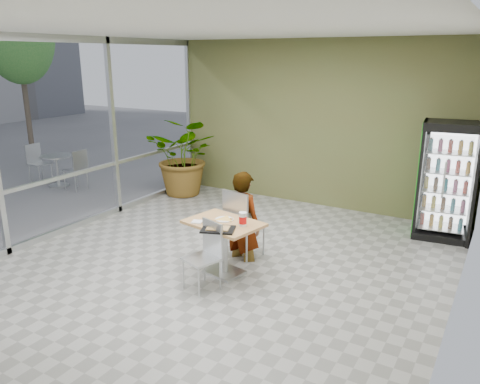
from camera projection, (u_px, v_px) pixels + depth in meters
The scene contains 13 objects.
ground at pixel (216, 268), 6.58m from camera, with size 7.00×7.00×0.00m, color gray.
room_envelope at pixel (215, 157), 6.13m from camera, with size 6.00×7.00×3.20m, color silver, non-canonical shape.
storefront_frame at pixel (60, 138), 7.59m from camera, with size 0.10×7.00×3.20m, color #B1B4B6, non-canonical shape.
dining_table at pixel (224, 237), 6.29m from camera, with size 1.10×0.86×0.75m.
chair_far at pixel (240, 219), 6.76m from camera, with size 0.54×0.54×1.04m.
chair_near at pixel (207, 250), 5.92m from camera, with size 0.49×0.50×0.88m.
seated_woman at pixel (243, 225), 6.83m from camera, with size 0.59×0.38×1.61m, color black.
pizza_plate at pixel (224, 219), 6.30m from camera, with size 0.34×0.26×0.03m.
soda_cup at pixel (243, 219), 6.06m from camera, with size 0.10×0.10×0.18m.
napkin_stack at pixel (197, 222), 6.21m from camera, with size 0.13×0.13×0.02m, color silver.
cafeteria_tray at pixel (218, 229), 5.93m from camera, with size 0.42×0.30×0.02m, color black.
beverage_fridge at pixel (446, 181), 7.48m from camera, with size 0.94×0.75×1.90m.
potted_plant at pixel (186, 156), 9.87m from camera, with size 1.50×1.30×1.67m, color #2C6F2C.
Camera 1 is at (3.33, -5.02, 2.88)m, focal length 35.00 mm.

